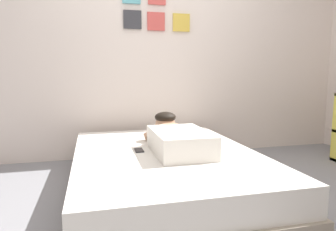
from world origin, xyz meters
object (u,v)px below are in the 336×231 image
Objects in this scene: coffee_cup at (177,134)px; pillow at (177,131)px; person_lying at (175,137)px; cell_phone at (139,150)px; bed at (165,171)px.

pillow is at bearing 78.63° from coffee_cup.
pillow is at bearing 72.83° from person_lying.
person_lying reaches higher than pillow.
cell_phone is at bearing -134.65° from pillow.
cell_phone is (-0.45, -0.43, -0.03)m from coffee_cup.
coffee_cup is (0.14, 0.45, -0.07)m from person_lying.
cell_phone is at bearing 161.32° from bed.
pillow is 4.16× the size of coffee_cup.
person_lying is 0.48m from coffee_cup.
pillow reaches higher than coffee_cup.
cell_phone is (-0.31, 0.02, -0.10)m from person_lying.
cell_phone is (-0.45, -0.46, -0.05)m from pillow.
bed is 3.90× the size of pillow.
coffee_cup is 0.63m from cell_phone.
cell_phone is at bearing -136.00° from coffee_cup.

